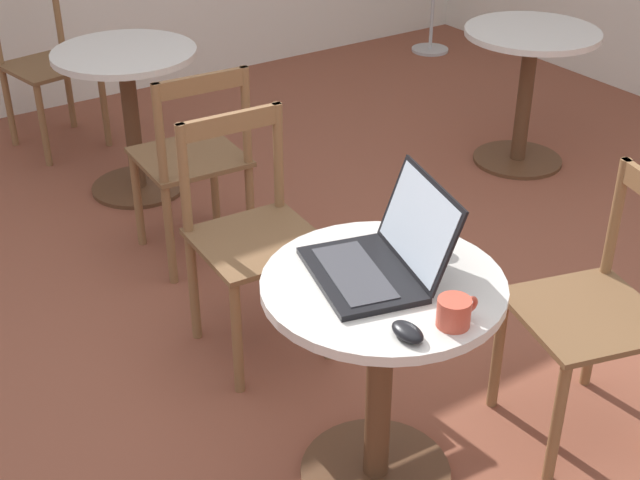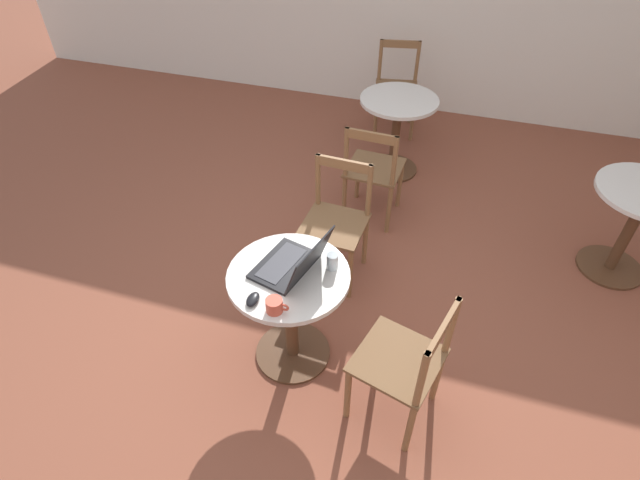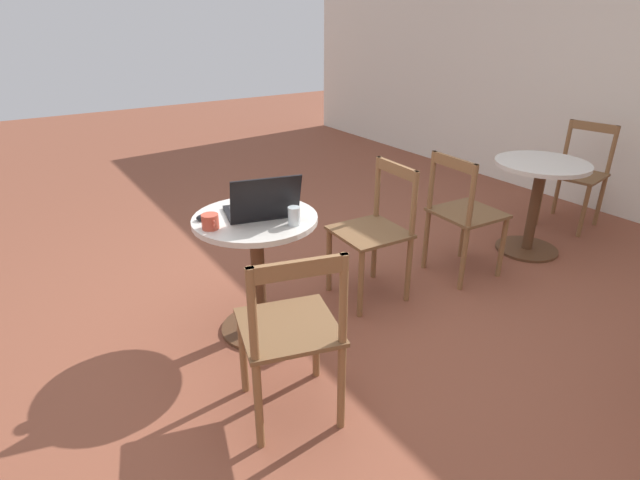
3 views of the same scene
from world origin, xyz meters
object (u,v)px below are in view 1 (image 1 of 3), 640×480
chair_far_front (193,163)px  chair_near_back (253,238)px  chair_near_right (599,314)px  cafe_table_mid (528,71)px  chair_far_back (46,65)px  mouse (408,332)px  mug (454,312)px  cafe_table_near (381,345)px  drinking_glass (418,226)px  laptop (380,258)px  cafe_table_far (129,94)px

chair_far_front → chair_near_back: bearing=-99.1°
chair_near_right → chair_near_back: same height
cafe_table_mid → chair_near_right: 2.06m
chair_far_front → chair_far_back: same height
chair_far_front → mouse: chair_far_front is taller
chair_far_front → mug: size_ratio=7.16×
chair_far_back → mouse: size_ratio=8.62×
cafe_table_near → mouse: bearing=-114.2°
mug → drinking_glass: drinking_glass is taller
chair_near_right → laptop: size_ratio=2.00×
chair_near_right → laptop: laptop is taller
chair_far_front → drinking_glass: bearing=-87.5°
chair_near_back → cafe_table_near: bearing=-93.1°
cafe_table_far → chair_near_right: bearing=-78.3°
mug → chair_far_back: bearing=89.6°
drinking_glass → cafe_table_mid: bearing=36.0°
chair_near_right → chair_far_back: 3.24m
cafe_table_mid → drinking_glass: (-1.77, -1.29, 0.26)m
cafe_table_mid → cafe_table_far: size_ratio=1.00×
chair_near_back → laptop: (-0.03, -0.76, 0.32)m
mouse → chair_far_front: bearing=81.5°
chair_near_right → chair_far_back: same height
chair_near_right → chair_far_front: 1.75m
chair_far_front → drinking_glass: size_ratio=8.93×
chair_near_right → mug: bearing=-174.4°
cafe_table_far → chair_near_right: (0.50, -2.41, -0.05)m
cafe_table_far → chair_near_back: (-0.15, -1.42, -0.05)m
cafe_table_mid → chair_far_front: size_ratio=0.82×
mouse → cafe_table_far: bearing=83.1°
chair_far_front → mug: 1.76m
chair_far_front → mouse: size_ratio=8.62×
mouse → cafe_table_mid: bearing=38.1°
laptop → mouse: 0.30m
chair_far_front → laptop: 1.48m
chair_far_back → cafe_table_mid: bearing=-39.2°
laptop → mouse: laptop is taller
cafe_table_near → cafe_table_far: same height
chair_near_right → cafe_table_far: bearing=101.7°
mouse → chair_far_back: bearing=87.3°
cafe_table_mid → chair_near_right: chair_near_right is taller
mug → laptop: bearing=92.1°
cafe_table_near → chair_near_right: 0.72m
chair_far_back → mouse: chair_far_back is taller
cafe_table_mid → chair_near_right: (-1.29, -1.60, -0.05)m
cafe_table_mid → cafe_table_far: same height
chair_far_back → chair_far_front: bearing=-86.1°
mouse → mug: (0.13, -0.02, 0.02)m
cafe_table_mid → chair_near_back: chair_near_back is taller
cafe_table_far → mouse: mouse is taller
laptop → mouse: size_ratio=4.31×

